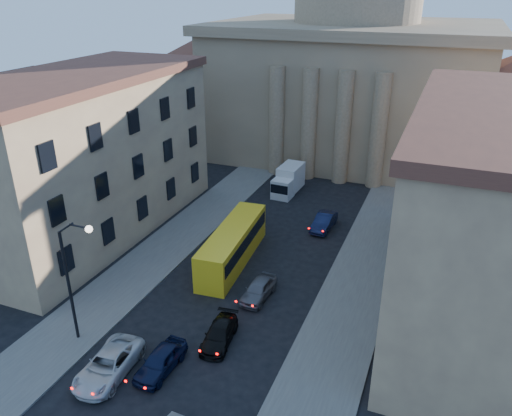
{
  "coord_description": "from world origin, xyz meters",
  "views": [
    {
      "loc": [
        13.38,
        -12.36,
        21.64
      ],
      "look_at": [
        1.41,
        17.6,
        7.02
      ],
      "focal_mm": 35.0,
      "sensor_mm": 36.0,
      "label": 1
    }
  ],
  "objects_px": {
    "street_lamp": "(73,272)",
    "car_left_near": "(161,361)",
    "city_bus": "(233,244)",
    "box_truck": "(288,181)"
  },
  "relations": [
    {
      "from": "street_lamp",
      "to": "car_left_near",
      "type": "distance_m",
      "value": 7.69
    },
    {
      "from": "city_bus",
      "to": "car_left_near",
      "type": "bearing_deg",
      "value": -88.98
    },
    {
      "from": "street_lamp",
      "to": "car_left_near",
      "type": "bearing_deg",
      "value": -4.56
    },
    {
      "from": "city_bus",
      "to": "street_lamp",
      "type": "bearing_deg",
      "value": -114.88
    },
    {
      "from": "city_bus",
      "to": "box_truck",
      "type": "distance_m",
      "value": 16.29
    },
    {
      "from": "car_left_near",
      "to": "box_truck",
      "type": "height_order",
      "value": "box_truck"
    },
    {
      "from": "street_lamp",
      "to": "box_truck",
      "type": "bearing_deg",
      "value": 81.51
    },
    {
      "from": "city_bus",
      "to": "box_truck",
      "type": "xyz_separation_m",
      "value": [
        -0.5,
        16.28,
        -0.26
      ]
    },
    {
      "from": "street_lamp",
      "to": "city_bus",
      "type": "distance_m",
      "value": 14.42
    },
    {
      "from": "car_left_near",
      "to": "city_bus",
      "type": "xyz_separation_m",
      "value": [
        -1.28,
        13.56,
        0.94
      ]
    }
  ]
}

